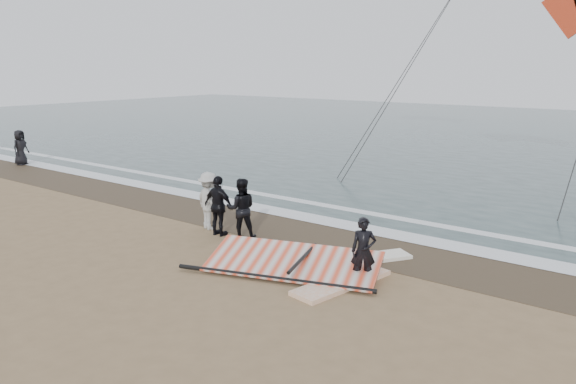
# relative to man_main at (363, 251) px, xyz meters

# --- Properties ---
(ground) EXTENTS (120.00, 120.00, 0.00)m
(ground) POSITION_rel_man_main_xyz_m (-1.85, -2.07, -0.78)
(ground) COLOR #8C704C
(ground) RESTS_ON ground
(sea) EXTENTS (120.00, 54.00, 0.02)m
(sea) POSITION_rel_man_main_xyz_m (-1.85, 30.93, -0.77)
(sea) COLOR #233838
(sea) RESTS_ON ground
(wet_sand) EXTENTS (120.00, 2.80, 0.01)m
(wet_sand) POSITION_rel_man_main_xyz_m (-1.85, 2.43, -0.78)
(wet_sand) COLOR #4C3D2B
(wet_sand) RESTS_ON ground
(foam_near) EXTENTS (120.00, 0.90, 0.01)m
(foam_near) POSITION_rel_man_main_xyz_m (-1.85, 3.83, -0.76)
(foam_near) COLOR white
(foam_near) RESTS_ON sea
(foam_far) EXTENTS (120.00, 0.45, 0.01)m
(foam_far) POSITION_rel_man_main_xyz_m (-1.85, 5.53, -0.76)
(foam_far) COLOR white
(foam_far) RESTS_ON sea
(man_main) EXTENTS (0.68, 0.62, 1.57)m
(man_main) POSITION_rel_man_main_xyz_m (0.00, 0.00, 0.00)
(man_main) COLOR black
(man_main) RESTS_ON ground
(board_white) EXTENTS (1.22, 2.75, 0.11)m
(board_white) POSITION_rel_man_main_xyz_m (-0.32, -0.39, -0.73)
(board_white) COLOR white
(board_white) RESTS_ON ground
(board_cream) EXTENTS (1.89, 2.39, 0.10)m
(board_cream) POSITION_rel_man_main_xyz_m (-0.70, 1.35, -0.73)
(board_cream) COLOR white
(board_cream) RESTS_ON ground
(trio_cluster) EXTENTS (2.59, 1.13, 1.79)m
(trio_cluster) POSITION_rel_man_main_xyz_m (-5.32, 0.88, 0.11)
(trio_cluster) COLOR black
(trio_cluster) RESTS_ON ground
(sail_rig) EXTENTS (4.67, 3.00, 0.52)m
(sail_rig) POSITION_rel_man_main_xyz_m (-1.74, -0.33, -0.59)
(sail_rig) COLOR black
(sail_rig) RESTS_ON ground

